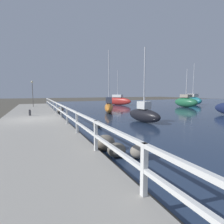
% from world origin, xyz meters
% --- Properties ---
extents(ground_plane, '(120.00, 120.00, 0.00)m').
position_xyz_m(ground_plane, '(0.00, 0.00, 0.00)').
color(ground_plane, '#4C473D').
extents(dock_walkway, '(4.15, 36.00, 0.36)m').
position_xyz_m(dock_walkway, '(0.00, 0.00, 0.18)').
color(dock_walkway, '#9E998E').
rests_on(dock_walkway, ground).
extents(railing, '(0.10, 32.50, 0.98)m').
position_xyz_m(railing, '(1.97, -0.00, 1.02)').
color(railing, white).
rests_on(railing, dock_walkway).
extents(boulder_mid_strip, '(0.58, 0.53, 0.44)m').
position_xyz_m(boulder_mid_strip, '(2.60, 5.91, 0.22)').
color(boulder_mid_strip, gray).
rests_on(boulder_mid_strip, ground).
extents(boulder_far_strip, '(0.66, 0.59, 0.49)m').
position_xyz_m(boulder_far_strip, '(2.74, -8.02, 0.25)').
color(boulder_far_strip, '#666056').
rests_on(boulder_far_strip, ground).
extents(boulder_downstream, '(0.72, 0.65, 0.54)m').
position_xyz_m(boulder_downstream, '(2.92, 7.52, 0.27)').
color(boulder_downstream, slate).
rests_on(boulder_downstream, ground).
extents(boulder_upstream, '(0.61, 0.55, 0.46)m').
position_xyz_m(boulder_upstream, '(3.78, -3.05, 0.23)').
color(boulder_upstream, gray).
rests_on(boulder_upstream, ground).
extents(boulder_water_edge, '(0.64, 0.58, 0.48)m').
position_xyz_m(boulder_water_edge, '(3.39, -8.45, 0.24)').
color(boulder_water_edge, gray).
rests_on(boulder_water_edge, ground).
extents(boulder_near_dock, '(0.79, 0.71, 0.59)m').
position_xyz_m(boulder_near_dock, '(2.65, -7.18, 0.30)').
color(boulder_near_dock, slate).
rests_on(boulder_near_dock, ground).
extents(mooring_bollard, '(0.18, 0.18, 0.50)m').
position_xyz_m(mooring_bollard, '(-0.18, 2.19, 0.61)').
color(mooring_bollard, '#333338').
rests_on(mooring_bollard, dock_walkway).
extents(dock_lamp, '(0.27, 0.27, 3.35)m').
position_xyz_m(dock_lamp, '(0.02, 11.72, 2.86)').
color(dock_lamp, '#514C47').
rests_on(dock_lamp, dock_walkway).
extents(sailboat_orange, '(3.13, 5.68, 6.79)m').
position_xyz_m(sailboat_orange, '(7.87, 4.81, 0.68)').
color(sailboat_orange, orange).
rests_on(sailboat_orange, water_surface).
extents(sailboat_green, '(1.64, 4.05, 5.64)m').
position_xyz_m(sailboat_green, '(21.00, 6.21, 0.82)').
color(sailboat_green, '#236B42').
rests_on(sailboat_green, water_surface).
extents(sailboat_black, '(1.29, 3.42, 5.46)m').
position_xyz_m(sailboat_black, '(7.66, -2.40, 0.60)').
color(sailboat_black, black).
rests_on(sailboat_black, water_surface).
extents(sailboat_red, '(3.24, 5.75, 6.07)m').
position_xyz_m(sailboat_red, '(13.76, 14.82, 0.77)').
color(sailboat_red, red).
rests_on(sailboat_red, water_surface).
extents(sailboat_teal, '(2.02, 4.52, 7.33)m').
position_xyz_m(sailboat_teal, '(26.30, 9.66, 0.83)').
color(sailboat_teal, '#1E707A').
rests_on(sailboat_teal, water_surface).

